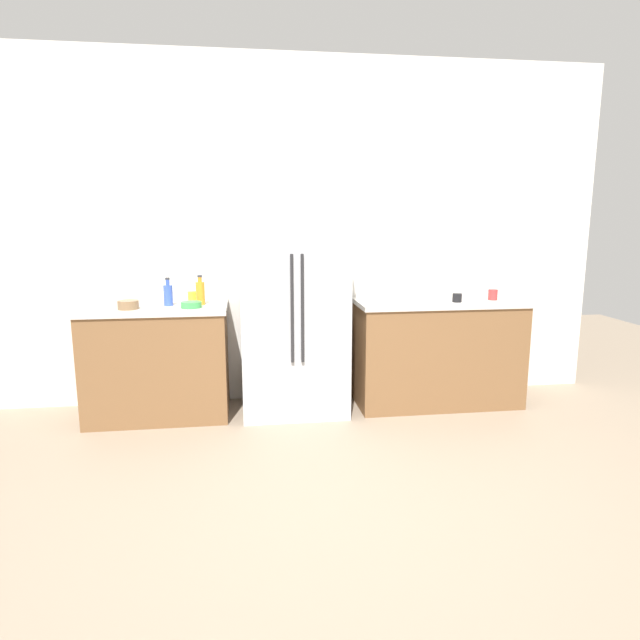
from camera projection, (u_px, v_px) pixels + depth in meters
name	position (u px, v px, depth m)	size (l,w,h in m)	color
ground_plane	(339.00, 499.00, 3.20)	(10.86, 10.86, 0.00)	gray
kitchen_back_panel	(302.00, 233.00, 4.82)	(5.43, 0.10, 2.97)	silver
counter_left	(158.00, 361.00, 4.48)	(1.15, 0.66, 0.93)	brown
counter_right	(436.00, 351.00, 4.80)	(1.44, 0.66, 0.93)	brown
refrigerator	(293.00, 302.00, 4.52)	(0.86, 0.69, 1.87)	#B7BABF
toaster	(413.00, 289.00, 4.75)	(0.26, 0.16, 0.17)	silver
bottle_a	(168.00, 294.00, 4.37)	(0.07, 0.07, 0.23)	blue
bottle_b	(200.00, 292.00, 4.42)	(0.07, 0.07, 0.24)	orange
cup_a	(193.00, 297.00, 4.54)	(0.08, 0.08, 0.09)	yellow
cup_b	(457.00, 298.00, 4.57)	(0.08, 0.08, 0.07)	black
cup_c	(493.00, 295.00, 4.68)	(0.08, 0.08, 0.09)	red
bowl_a	(191.00, 305.00, 4.29)	(0.16, 0.16, 0.05)	green
bowl_b	(128.00, 305.00, 4.22)	(0.16, 0.16, 0.07)	brown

